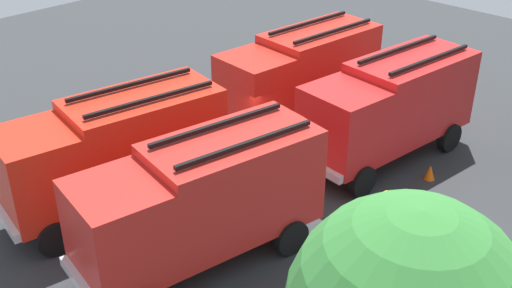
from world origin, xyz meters
The scene contains 9 objects.
ground_plane centered at (0.00, 0.00, 0.00)m, with size 48.61×48.61×0.00m, color #2D3033.
fire_truck_0 centered at (-4.58, -1.97, 2.15)m, with size 7.37×3.22×3.88m.
fire_truck_1 centered at (4.28, -2.02, 2.15)m, with size 7.51×3.71×3.88m.
fire_truck_2 centered at (-4.51, 2.34, 2.15)m, with size 7.42×3.37×3.88m.
fire_truck_3 centered at (4.25, 2.04, 2.15)m, with size 7.51×3.71×3.88m.
firefighter_0 centered at (-0.24, 5.19, 0.93)m, with size 0.46×0.31×1.66m.
firefighter_1 centered at (-8.64, 0.35, 1.00)m, with size 0.48×0.43×1.77m.
traffic_cone_0 centered at (6.79, -4.17, 0.36)m, with size 0.50×0.50×0.72m, color #F2600C.
traffic_cone_1 centered at (-4.27, 4.39, 0.28)m, with size 0.39×0.39×0.55m, color #F2600C.
Camera 1 is at (13.47, 13.18, 11.73)m, focal length 43.94 mm.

